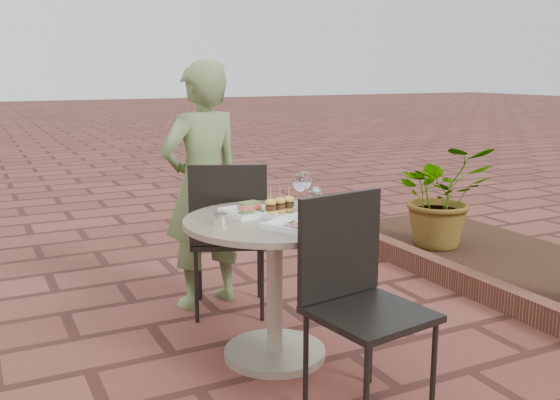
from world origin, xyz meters
name	(u,v)px	position (x,y,z in m)	size (l,w,h in m)	color
ground	(246,339)	(0.00, 0.00, 0.00)	(60.00, 60.00, 0.00)	brown
cafe_table	(275,266)	(0.05, -0.26, 0.48)	(0.90, 0.90, 0.73)	gray
chair_far	(228,227)	(0.05, 0.36, 0.55)	(0.57, 0.57, 0.93)	black
chair_near	(356,285)	(0.16, -0.83, 0.55)	(0.50, 0.50, 0.93)	black
diner	(203,186)	(-0.01, 0.60, 0.75)	(0.55, 0.36, 1.51)	#5A713E
plate_salmon	(249,211)	(-0.02, -0.12, 0.75)	(0.27, 0.27, 0.07)	white
plate_sliders	(280,209)	(0.10, -0.21, 0.76)	(0.26, 0.26, 0.15)	white
plate_tuna	(292,225)	(0.04, -0.46, 0.74)	(0.29, 0.29, 0.03)	white
wine_glass_right	(316,195)	(0.24, -0.33, 0.84)	(0.07, 0.07, 0.16)	white
wine_glass_mid	(300,183)	(0.28, -0.11, 0.86)	(0.08, 0.08, 0.19)	white
wine_glass_far	(305,181)	(0.33, -0.06, 0.86)	(0.08, 0.08, 0.19)	white
steel_ramekin	(221,219)	(-0.23, -0.25, 0.76)	(0.07, 0.07, 0.05)	silver
cutlery_set	(348,220)	(0.36, -0.45, 0.73)	(0.09, 0.19, 0.00)	silver
planter_curb	(437,270)	(1.60, 0.30, 0.07)	(0.12, 3.00, 0.15)	brown
mulch_bed	(510,262)	(2.30, 0.30, 0.03)	(1.30, 3.00, 0.06)	black
potted_plant_a	(442,195)	(2.06, 0.82, 0.47)	(0.74, 0.65, 0.83)	#33662D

